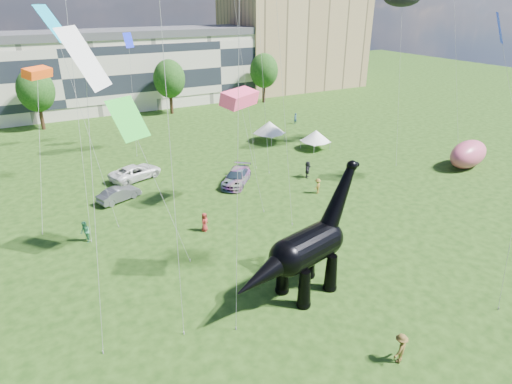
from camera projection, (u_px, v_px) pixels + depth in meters
ground at (321, 309)px, 27.07m from camera, size 220.00×220.00×0.00m
terrace_row at (58, 77)px, 70.61m from camera, size 78.00×11.00×12.00m
apartment_block at (293, 34)px, 91.92m from camera, size 28.00×18.00×22.00m
tree_mid_left at (35, 87)px, 61.55m from camera, size 5.20×5.20×9.44m
tree_mid_right at (169, 76)px, 70.30m from camera, size 5.20×5.20×9.44m
tree_far_right at (264, 68)px, 78.17m from camera, size 5.20×5.20×9.44m
dinosaur_sculpture at (303, 251)px, 27.15m from camera, size 10.61×4.07×8.66m
car_grey at (119, 194)px, 41.22m from camera, size 4.46×2.88×1.39m
car_white at (136, 172)px, 46.17m from camera, size 6.21×4.32×1.57m
car_dark at (237, 177)px, 44.93m from camera, size 5.23×5.51×1.57m
gazebo_near at (316, 136)px, 54.97m from camera, size 3.89×3.89×2.52m
gazebo_far at (269, 127)px, 57.85m from camera, size 5.31×5.31×2.83m
inflatable_pink at (468, 154)px, 49.21m from camera, size 6.75×4.36×3.11m
visitors at (256, 212)px, 37.39m from camera, size 46.05×43.75×1.86m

